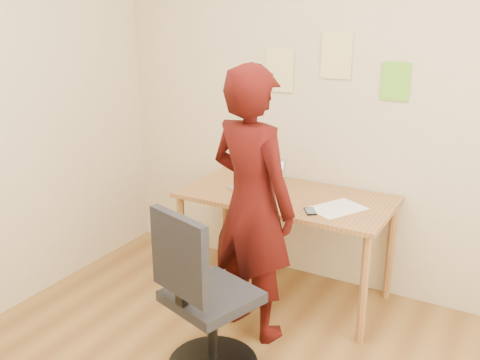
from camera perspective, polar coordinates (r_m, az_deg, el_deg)
The scene contains 10 objects.
room at distance 2.13m, azimuth -4.56°, elevation 1.83°, with size 3.58×3.58×2.78m.
desk at distance 3.60m, azimuth 4.88°, elevation -2.88°, with size 1.40×0.70×0.74m.
laptop at distance 3.66m, azimuth 2.02°, elevation -0.24°, with size 0.38×0.36×0.22m.
paper_sheet at distance 3.38m, azimuth 10.32°, elevation -2.98°, with size 0.23×0.33×0.00m, color white.
phone at distance 3.30m, azimuth 7.49°, elevation -3.33°, with size 0.12×0.13×0.01m.
wall_note_left at distance 3.81m, azimuth 4.25°, elevation 11.59°, with size 0.21×0.00×0.30m, color #EAD38C.
wall_note_mid at distance 3.65m, azimuth 10.25°, elevation 12.92°, with size 0.21×0.00×0.30m, color #EAD38C.
wall_note_right at distance 3.55m, azimuth 16.25°, elevation 10.05°, with size 0.18×0.00×0.24m, color #6CC52C.
office_chair at distance 2.93m, azimuth -3.98°, elevation -13.27°, with size 0.54×0.55×0.98m.
person at distance 3.14m, azimuth 1.29°, elevation -2.66°, with size 0.60×0.40×1.65m, color #370A07.
Camera 1 is at (1.15, -1.69, 1.95)m, focal length 40.00 mm.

